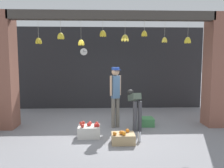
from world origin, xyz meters
TOP-DOWN VIEW (x-y plane):
  - ground_plane at (0.00, 0.00)m, footprint 60.00×60.00m
  - shop_back_wall at (0.00, 2.89)m, footprint 7.49×0.12m
  - shop_pillar_left at (-3.09, 0.30)m, footprint 0.70×0.60m
  - shop_pillar_right at (3.09, 0.30)m, footprint 0.70×0.60m
  - storefront_awning at (-0.00, 0.12)m, footprint 5.59×0.31m
  - shopkeeper at (0.09, 0.21)m, footprint 0.32×0.31m
  - worker_stooping at (0.63, 0.06)m, footprint 0.34×0.81m
  - fruit_crate_oranges at (0.20, -1.04)m, footprint 0.53×0.40m
  - fruit_crate_apples at (-0.61, -0.59)m, footprint 0.54×0.42m
  - produce_box_green at (1.01, 0.33)m, footprint 0.42×0.39m
  - water_bottle at (0.60, -0.93)m, footprint 0.07×0.07m
  - wall_clock at (-1.02, 2.81)m, footprint 0.30×0.03m

SIDE VIEW (x-z plane):
  - ground_plane at x=0.00m, z-range 0.00..0.00m
  - water_bottle at x=0.60m, z-range -0.01..0.24m
  - produce_box_green at x=1.01m, z-range 0.00..0.24m
  - fruit_crate_oranges at x=0.20m, z-range -0.03..0.28m
  - fruit_crate_apples at x=-0.61m, z-range -0.02..0.34m
  - worker_stooping at x=0.63m, z-range 0.18..1.24m
  - shopkeeper at x=0.09m, z-range 0.17..1.89m
  - shop_back_wall at x=0.00m, z-range 0.00..3.24m
  - shop_pillar_left at x=-3.09m, z-range 0.00..3.24m
  - shop_pillar_right at x=3.09m, z-range 0.00..3.24m
  - wall_clock at x=-1.02m, z-range 2.12..2.42m
  - storefront_awning at x=0.00m, z-range 2.59..3.53m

